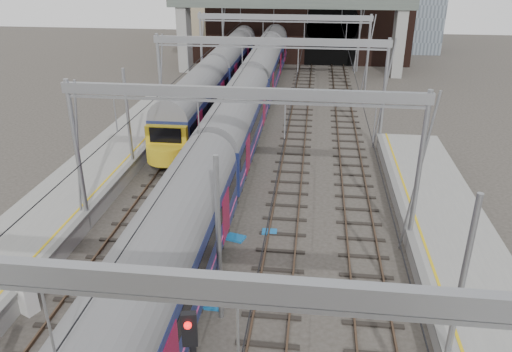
# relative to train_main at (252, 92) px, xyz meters

# --- Properties ---
(tracks) EXTENTS (14.40, 80.00, 0.22)m
(tracks) POSITION_rel_train_main_xyz_m (2.00, -12.17, -2.56)
(tracks) COLOR #4C3828
(tracks) RESTS_ON ground
(overhead_line) EXTENTS (16.80, 80.00, 8.00)m
(overhead_line) POSITION_rel_train_main_xyz_m (2.00, -5.69, 3.99)
(overhead_line) COLOR gray
(overhead_line) RESTS_ON ground
(retaining_wall) EXTENTS (28.00, 2.75, 9.00)m
(retaining_wall) POSITION_rel_train_main_xyz_m (3.40, 24.76, 1.76)
(retaining_wall) COLOR black
(retaining_wall) RESTS_ON ground
(overbridge) EXTENTS (28.00, 3.00, 9.25)m
(overbridge) POSITION_rel_train_main_xyz_m (2.00, 18.83, 4.69)
(overbridge) COLOR gray
(overbridge) RESTS_ON ground
(train_main) EXTENTS (2.95, 68.07, 5.02)m
(train_main) POSITION_rel_train_main_xyz_m (0.00, 0.00, 0.00)
(train_main) COLOR black
(train_main) RESTS_ON ground
(train_second) EXTENTS (2.80, 48.49, 4.81)m
(train_second) POSITION_rel_train_main_xyz_m (-4.00, 12.42, -0.09)
(train_second) COLOR black
(train_second) RESTS_ON ground
(relay_cabinet) EXTENTS (0.83, 0.77, 1.32)m
(relay_cabinet) POSITION_rel_train_main_xyz_m (-5.80, -25.81, -1.92)
(relay_cabinet) COLOR silver
(relay_cabinet) RESTS_ON ground
(equip_cover_a) EXTENTS (1.09, 0.90, 0.11)m
(equip_cover_a) POSITION_rel_train_main_xyz_m (1.62, -19.23, -2.52)
(equip_cover_a) COLOR #1765AD
(equip_cover_a) RESTS_ON ground
(equip_cover_b) EXTENTS (0.82, 0.60, 0.09)m
(equip_cover_b) POSITION_rel_train_main_xyz_m (1.56, -24.60, -2.53)
(equip_cover_b) COLOR #1765AD
(equip_cover_b) RESTS_ON ground
(equip_cover_c) EXTENTS (0.79, 0.57, 0.09)m
(equip_cover_c) POSITION_rel_train_main_xyz_m (3.29, -18.41, -2.53)
(equip_cover_c) COLOR #1765AD
(equip_cover_c) RESTS_ON ground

